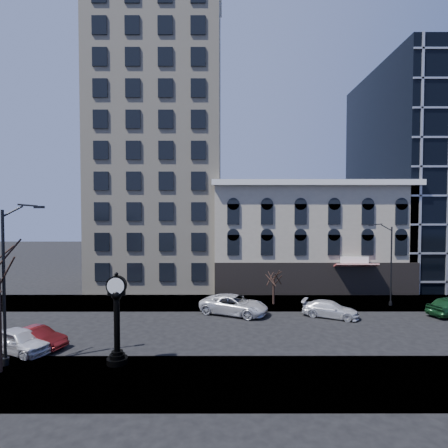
{
  "coord_description": "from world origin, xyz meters",
  "views": [
    {
      "loc": [
        1.96,
        -26.34,
        9.06
      ],
      "look_at": [
        2.0,
        4.0,
        8.0
      ],
      "focal_mm": 28.0,
      "sensor_mm": 36.0,
      "label": 1
    }
  ],
  "objects_px": {
    "street_clock": "(117,322)",
    "car_near_a": "(20,341)",
    "street_lamp_near": "(17,241)",
    "car_near_b": "(37,338)"
  },
  "relations": [
    {
      "from": "car_near_a",
      "to": "car_near_b",
      "type": "height_order",
      "value": "car_near_a"
    },
    {
      "from": "street_lamp_near",
      "to": "car_near_b",
      "type": "relative_size",
      "value": 2.36
    },
    {
      "from": "car_near_a",
      "to": "car_near_b",
      "type": "relative_size",
      "value": 1.13
    },
    {
      "from": "street_clock",
      "to": "car_near_a",
      "type": "xyz_separation_m",
      "value": [
        -6.83,
        1.85,
        -1.78
      ]
    },
    {
      "from": "street_clock",
      "to": "car_near_b",
      "type": "bearing_deg",
      "value": 152.66
    },
    {
      "from": "car_near_a",
      "to": "street_clock",
      "type": "bearing_deg",
      "value": -81.59
    },
    {
      "from": "car_near_a",
      "to": "street_lamp_near",
      "type": "bearing_deg",
      "value": -126.83
    },
    {
      "from": "car_near_a",
      "to": "car_near_b",
      "type": "bearing_deg",
      "value": -14.47
    },
    {
      "from": "street_clock",
      "to": "car_near_a",
      "type": "distance_m",
      "value": 7.3
    },
    {
      "from": "street_lamp_near",
      "to": "car_near_b",
      "type": "bearing_deg",
      "value": 78.55
    }
  ]
}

